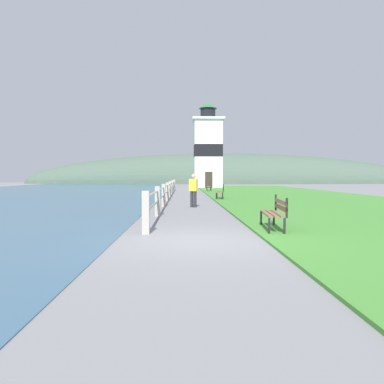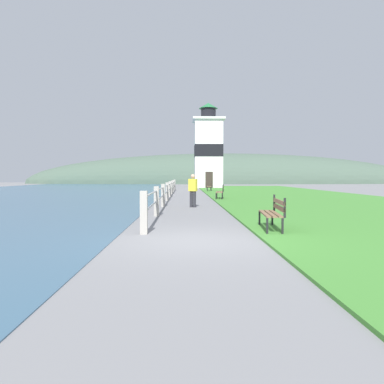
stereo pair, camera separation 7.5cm
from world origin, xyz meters
name	(u,v)px [view 1 (the left image)]	position (x,y,z in m)	size (l,w,h in m)	color
ground_plane	(201,241)	(0.00, 0.00, 0.00)	(160.00, 160.00, 0.00)	slate
grass_verge	(292,196)	(7.45, 18.22, 0.03)	(12.00, 54.65, 0.06)	#428433
seawall_railing	(169,189)	(-1.35, 15.98, 0.63)	(0.18, 30.15, 1.10)	#A8A399
park_bench_near	(275,211)	(2.06, 1.46, 0.54)	(0.63, 1.80, 0.94)	brown
park_bench_midway	(221,191)	(1.98, 15.06, 0.54)	(0.69, 1.98, 0.94)	brown
park_bench_far	(210,186)	(2.18, 27.82, 0.54)	(0.53, 1.64, 0.94)	brown
lighthouse	(208,150)	(2.68, 38.41, 4.73)	(3.91, 3.91, 10.57)	white
person_strolling	(193,189)	(0.08, 9.17, 0.85)	(0.44, 0.36, 1.57)	#28282D
distant_hillside	(225,183)	(8.00, 66.43, 0.00)	(80.00, 16.00, 12.00)	#475B4C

